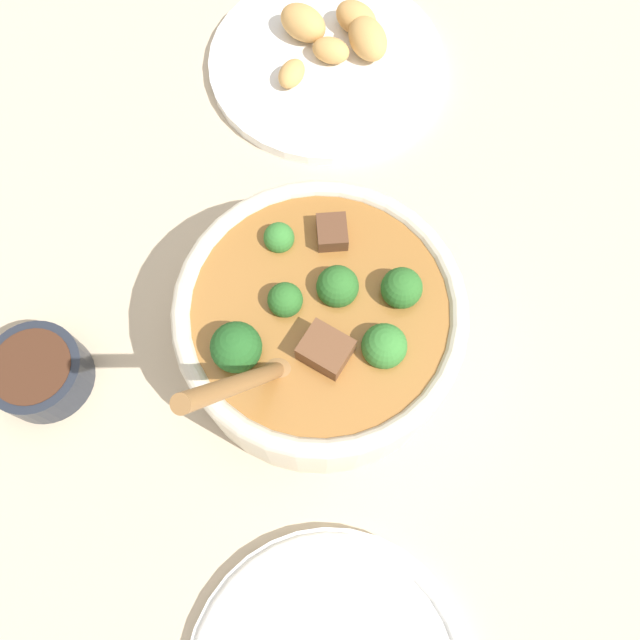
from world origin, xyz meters
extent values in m
plane|color=#C6B293|center=(0.00, 0.00, 0.00)|extent=(4.00, 4.00, 0.00)
cylinder|color=beige|center=(0.00, 0.00, 0.04)|extent=(0.24, 0.24, 0.08)
torus|color=beige|center=(0.00, 0.00, 0.08)|extent=(0.24, 0.24, 0.02)
cylinder|color=#9E662D|center=(0.00, 0.00, 0.06)|extent=(0.21, 0.21, 0.05)
sphere|color=#2D6B28|center=(-0.01, -0.02, 0.09)|extent=(0.03, 0.03, 0.03)
cylinder|color=#6B9956|center=(-0.01, -0.02, 0.06)|extent=(0.01, 0.01, 0.02)
sphere|color=#387F33|center=(-0.05, 0.03, 0.09)|extent=(0.04, 0.04, 0.04)
cylinder|color=#6B9956|center=(-0.05, 0.03, 0.06)|extent=(0.01, 0.01, 0.02)
sphere|color=#387F33|center=(0.04, -0.05, 0.09)|extent=(0.03, 0.03, 0.03)
cylinder|color=#6B9956|center=(0.04, -0.05, 0.07)|extent=(0.01, 0.01, 0.01)
sphere|color=#2D6B28|center=(0.03, 0.00, 0.09)|extent=(0.03, 0.03, 0.03)
cylinder|color=#6B9956|center=(0.03, 0.00, 0.07)|extent=(0.01, 0.01, 0.01)
sphere|color=#2D6B28|center=(-0.06, -0.02, 0.09)|extent=(0.03, 0.03, 0.03)
cylinder|color=#6B9956|center=(-0.06, -0.02, 0.07)|extent=(0.01, 0.01, 0.01)
sphere|color=#235B23|center=(0.06, 0.05, 0.09)|extent=(0.04, 0.04, 0.04)
cylinder|color=#6B9956|center=(0.06, 0.05, 0.07)|extent=(0.01, 0.01, 0.02)
cube|color=brown|center=(-0.01, 0.04, 0.09)|extent=(0.04, 0.04, 0.03)
cube|color=brown|center=(0.00, -0.06, 0.09)|extent=(0.03, 0.03, 0.02)
ellipsoid|color=olive|center=(0.02, 0.05, 0.08)|extent=(0.04, 0.03, 0.01)
cylinder|color=olive|center=(0.04, 0.09, 0.15)|extent=(0.05, 0.08, 0.15)
cylinder|color=#232833|center=(0.23, 0.07, 0.02)|extent=(0.08, 0.08, 0.04)
cylinder|color=#472819|center=(0.23, 0.07, 0.03)|extent=(0.07, 0.07, 0.01)
cylinder|color=white|center=(0.04, -0.31, 0.01)|extent=(0.25, 0.25, 0.01)
ellipsoid|color=tan|center=(0.07, -0.28, 0.02)|extent=(0.04, 0.04, 0.02)
ellipsoid|color=tan|center=(0.00, -0.33, 0.03)|extent=(0.06, 0.07, 0.03)
ellipsoid|color=tan|center=(0.02, -0.36, 0.03)|extent=(0.06, 0.05, 0.03)
ellipsoid|color=tan|center=(0.07, -0.34, 0.03)|extent=(0.06, 0.06, 0.03)
ellipsoid|color=tan|center=(0.04, -0.31, 0.02)|extent=(0.04, 0.03, 0.02)
camera|label=1|loc=(-0.03, 0.18, 0.54)|focal=35.00mm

